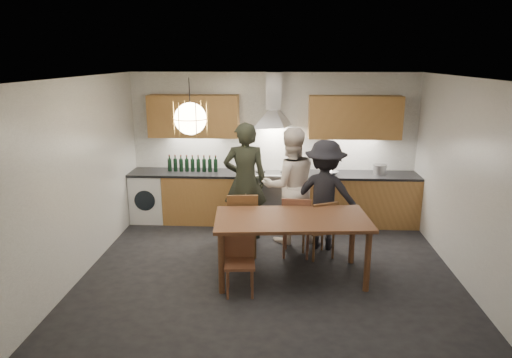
# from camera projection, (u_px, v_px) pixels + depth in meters

# --- Properties ---
(ground) EXTENTS (5.00, 5.00, 0.00)m
(ground) POSITION_uv_depth(u_px,v_px,m) (269.00, 271.00, 6.26)
(ground) COLOR black
(ground) RESTS_ON ground
(room_shell) EXTENTS (5.02, 4.52, 2.61)m
(room_shell) POSITION_uv_depth(u_px,v_px,m) (270.00, 149.00, 5.82)
(room_shell) COLOR white
(room_shell) RESTS_ON ground
(counter_run) EXTENTS (5.00, 0.62, 0.90)m
(counter_run) POSITION_uv_depth(u_px,v_px,m) (274.00, 198.00, 8.02)
(counter_run) COLOR tan
(counter_run) RESTS_ON ground
(range_stove) EXTENTS (0.90, 0.60, 0.92)m
(range_stove) POSITION_uv_depth(u_px,v_px,m) (273.00, 198.00, 8.02)
(range_stove) COLOR silver
(range_stove) RESTS_ON ground
(wall_fixtures) EXTENTS (4.30, 0.54, 1.10)m
(wall_fixtures) POSITION_uv_depth(u_px,v_px,m) (273.00, 116.00, 7.77)
(wall_fixtures) COLOR #BD8849
(wall_fixtures) RESTS_ON ground
(pendant_lamp) EXTENTS (0.43, 0.43, 0.70)m
(pendant_lamp) POSITION_uv_depth(u_px,v_px,m) (190.00, 119.00, 5.67)
(pendant_lamp) COLOR black
(pendant_lamp) RESTS_ON ground
(dining_table) EXTENTS (2.06, 1.15, 0.84)m
(dining_table) POSITION_uv_depth(u_px,v_px,m) (292.00, 225.00, 5.91)
(dining_table) COLOR brown
(dining_table) RESTS_ON ground
(chair_back_left) EXTENTS (0.49, 0.49, 0.97)m
(chair_back_left) POSITION_uv_depth(u_px,v_px,m) (242.00, 221.00, 6.59)
(chair_back_left) COLOR brown
(chair_back_left) RESTS_ON ground
(chair_back_mid) EXTENTS (0.45, 0.45, 0.92)m
(chair_back_mid) POSITION_uv_depth(u_px,v_px,m) (296.00, 223.00, 6.57)
(chair_back_mid) COLOR brown
(chair_back_mid) RESTS_ON ground
(chair_back_right) EXTENTS (0.52, 0.52, 0.87)m
(chair_back_right) POSITION_uv_depth(u_px,v_px,m) (321.00, 226.00, 6.55)
(chair_back_right) COLOR brown
(chair_back_right) RESTS_ON ground
(chair_front) EXTENTS (0.40, 0.40, 0.82)m
(chair_front) POSITION_uv_depth(u_px,v_px,m) (240.00, 256.00, 5.63)
(chair_front) COLOR brown
(chair_front) RESTS_ON ground
(person_left) EXTENTS (0.72, 0.51, 1.88)m
(person_left) POSITION_uv_depth(u_px,v_px,m) (245.00, 181.00, 7.22)
(person_left) COLOR black
(person_left) RESTS_ON ground
(person_mid) EXTENTS (1.03, 0.90, 1.82)m
(person_mid) POSITION_uv_depth(u_px,v_px,m) (290.00, 186.00, 7.08)
(person_mid) COLOR silver
(person_mid) RESTS_ON ground
(person_right) EXTENTS (1.19, 0.84, 1.67)m
(person_right) POSITION_uv_depth(u_px,v_px,m) (325.00, 195.00, 6.86)
(person_right) COLOR black
(person_right) RESTS_ON ground
(mixing_bowl) EXTENTS (0.35, 0.35, 0.07)m
(mixing_bowl) POSITION_uv_depth(u_px,v_px,m) (330.00, 173.00, 7.79)
(mixing_bowl) COLOR silver
(mixing_bowl) RESTS_ON counter_run
(stock_pot) EXTENTS (0.24, 0.24, 0.16)m
(stock_pot) POSITION_uv_depth(u_px,v_px,m) (380.00, 170.00, 7.81)
(stock_pot) COLOR #B1B1B4
(stock_pot) RESTS_ON counter_run
(wine_bottles) EXTENTS (0.88, 0.07, 0.29)m
(wine_bottles) POSITION_uv_depth(u_px,v_px,m) (193.00, 163.00, 7.98)
(wine_bottles) COLOR black
(wine_bottles) RESTS_ON counter_run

